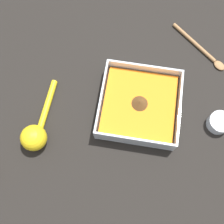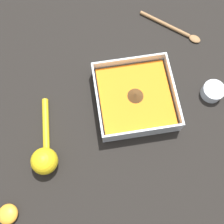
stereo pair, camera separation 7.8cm
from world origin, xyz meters
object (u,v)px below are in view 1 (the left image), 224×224
Objects in this scene: square_dish at (139,105)px; wooden_spoon at (201,49)px; lemon_squeezer at (35,134)px; spice_bowl at (219,123)px.

square_dish is 1.24× the size of wooden_spoon.
wooden_spoon is at bearing 53.02° from square_dish.
square_dish is at bearing 118.74° from lemon_squeezer.
square_dish is 0.30m from wooden_spoon.
square_dish is at bearing 176.69° from spice_bowl.
lemon_squeezer is 1.23× the size of wooden_spoon.
spice_bowl is 0.29× the size of lemon_squeezer.
spice_bowl is 0.55m from lemon_squeezer.
square_dish is 0.32m from lemon_squeezer.
lemon_squeezer is at bearing -154.10° from square_dish.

